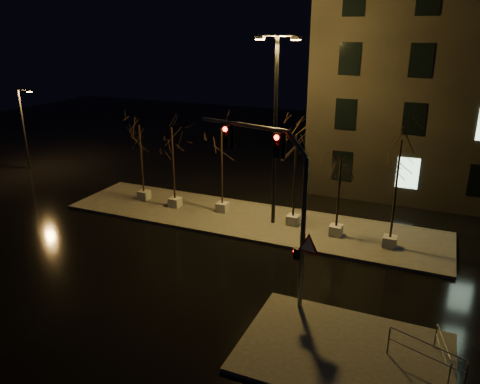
% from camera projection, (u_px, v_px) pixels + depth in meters
% --- Properties ---
extents(ground, '(90.00, 90.00, 0.00)m').
position_uv_depth(ground, '(199.00, 267.00, 21.79)').
color(ground, black).
rests_on(ground, ground).
extents(median, '(22.00, 5.00, 0.15)m').
position_uv_depth(median, '(248.00, 220.00, 26.95)').
color(median, '#45423E').
rests_on(median, ground).
extents(sidewalk_corner, '(7.00, 5.00, 0.15)m').
position_uv_depth(sidewalk_corner, '(345.00, 352.00, 15.90)').
color(sidewalk_corner, '#45423E').
rests_on(sidewalk_corner, ground).
extents(tree_0, '(1.80, 1.80, 4.93)m').
position_uv_depth(tree_0, '(140.00, 142.00, 28.78)').
color(tree_0, '#B6B6AA').
rests_on(tree_0, median).
extents(tree_1, '(1.80, 1.80, 5.06)m').
position_uv_depth(tree_1, '(172.00, 145.00, 27.52)').
color(tree_1, '#B6B6AA').
rests_on(tree_1, median).
extents(tree_2, '(1.80, 1.80, 5.18)m').
position_uv_depth(tree_2, '(222.00, 147.00, 26.69)').
color(tree_2, '#B6B6AA').
rests_on(tree_2, median).
extents(tree_3, '(1.80, 1.80, 5.27)m').
position_uv_depth(tree_3, '(296.00, 155.00, 24.80)').
color(tree_3, '#B6B6AA').
rests_on(tree_3, median).
extents(tree_4, '(1.80, 1.80, 4.26)m').
position_uv_depth(tree_4, '(340.00, 177.00, 23.71)').
color(tree_4, '#B6B6AA').
rests_on(tree_4, median).
extents(tree_5, '(1.80, 1.80, 5.59)m').
position_uv_depth(tree_5, '(399.00, 165.00, 22.06)').
color(tree_5, '#B6B6AA').
rests_on(tree_5, median).
extents(traffic_signal_mast, '(5.52, 1.54, 6.95)m').
position_uv_depth(traffic_signal_mast, '(279.00, 191.00, 17.59)').
color(traffic_signal_mast, '#53565A').
rests_on(traffic_signal_mast, sidewalk_corner).
extents(streetlight_main, '(2.52, 0.61, 10.07)m').
position_uv_depth(streetlight_main, '(275.00, 120.00, 24.47)').
color(streetlight_main, black).
rests_on(streetlight_main, median).
extents(streetlight_far, '(1.21, 0.43, 6.20)m').
position_uv_depth(streetlight_far, '(24.00, 126.00, 36.07)').
color(streetlight_far, black).
rests_on(streetlight_far, ground).
extents(guard_rail_a, '(2.38, 0.90, 1.09)m').
position_uv_depth(guard_rail_a, '(426.00, 353.00, 14.68)').
color(guard_rail_a, '#53565A').
rests_on(guard_rail_a, sidewalk_corner).
extents(guard_rail_b, '(0.50, 1.92, 0.94)m').
position_uv_depth(guard_rail_b, '(443.00, 350.00, 14.95)').
color(guard_rail_b, '#53565A').
rests_on(guard_rail_b, sidewalk_corner).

